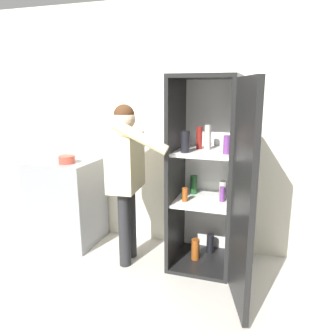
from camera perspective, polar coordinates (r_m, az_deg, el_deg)
The scene contains 6 objects.
ground_plane at distance 2.95m, azimuth -0.18°, elevation -21.13°, with size 12.00×12.00×0.00m, color beige.
wall_back at distance 3.39m, azimuth 4.92°, elevation 6.71°, with size 7.00×0.06×2.55m.
refrigerator at distance 2.99m, azimuth 7.73°, elevation -1.76°, with size 0.81×1.19×1.80m.
person at distance 3.10m, azimuth -7.23°, elevation 0.22°, with size 0.64×0.58×1.55m.
counter at distance 3.82m, azimuth -17.20°, elevation -5.55°, with size 0.70×0.60×0.93m.
bowl at distance 3.53m, azimuth -17.20°, elevation 1.41°, with size 0.17×0.17×0.08m.
Camera 1 is at (0.74, -2.30, 1.68)m, focal length 35.00 mm.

